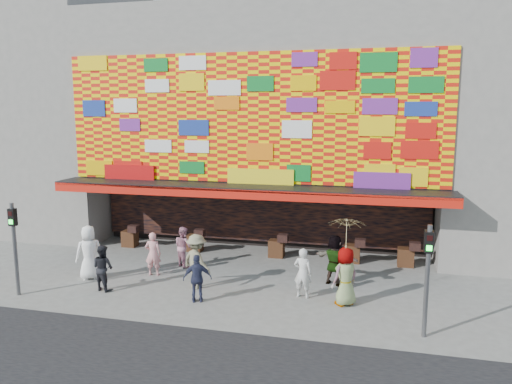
{
  "coord_description": "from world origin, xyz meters",
  "views": [
    {
      "loc": [
        4.89,
        -14.47,
        5.87
      ],
      "look_at": [
        0.79,
        2.0,
        3.07
      ],
      "focal_mm": 35.0,
      "sensor_mm": 36.0,
      "label": 1
    }
  ],
  "objects_px": {
    "signal_left": "(14,239)",
    "ped_a": "(89,252)",
    "ped_c": "(103,268)",
    "ped_g": "(345,277)",
    "ped_d": "(197,261)",
    "parasol": "(347,235)",
    "ped_h": "(303,273)",
    "signal_right": "(428,268)",
    "ped_b": "(153,254)",
    "ped_f": "(335,260)",
    "ped_e": "(197,278)",
    "ped_i": "(183,247)"
  },
  "relations": [
    {
      "from": "signal_left",
      "to": "ped_a",
      "type": "xyz_separation_m",
      "value": [
        1.38,
        1.94,
        -0.91
      ]
    },
    {
      "from": "ped_c",
      "to": "ped_g",
      "type": "height_order",
      "value": "ped_g"
    },
    {
      "from": "ped_d",
      "to": "ped_g",
      "type": "distance_m",
      "value": 4.9
    },
    {
      "from": "ped_c",
      "to": "parasol",
      "type": "relative_size",
      "value": 0.78
    },
    {
      "from": "ped_h",
      "to": "ped_d",
      "type": "bearing_deg",
      "value": 7.97
    },
    {
      "from": "signal_right",
      "to": "ped_h",
      "type": "distance_m",
      "value": 4.17
    },
    {
      "from": "ped_d",
      "to": "parasol",
      "type": "height_order",
      "value": "parasol"
    },
    {
      "from": "ped_b",
      "to": "ped_f",
      "type": "xyz_separation_m",
      "value": [
        6.38,
        0.61,
        0.07
      ]
    },
    {
      "from": "ped_f",
      "to": "ped_h",
      "type": "relative_size",
      "value": 1.07
    },
    {
      "from": "ped_f",
      "to": "ped_h",
      "type": "height_order",
      "value": "ped_f"
    },
    {
      "from": "ped_c",
      "to": "ped_g",
      "type": "relative_size",
      "value": 0.85
    },
    {
      "from": "ped_g",
      "to": "parasol",
      "type": "height_order",
      "value": "parasol"
    },
    {
      "from": "signal_left",
      "to": "ped_e",
      "type": "relative_size",
      "value": 1.99
    },
    {
      "from": "ped_c",
      "to": "ped_d",
      "type": "height_order",
      "value": "ped_d"
    },
    {
      "from": "ped_a",
      "to": "ped_d",
      "type": "distance_m",
      "value": 3.96
    },
    {
      "from": "parasol",
      "to": "signal_left",
      "type": "bearing_deg",
      "value": -170.63
    },
    {
      "from": "signal_right",
      "to": "ped_i",
      "type": "distance_m",
      "value": 9.38
    },
    {
      "from": "ped_b",
      "to": "ped_g",
      "type": "xyz_separation_m",
      "value": [
        6.86,
        -1.14,
        0.11
      ]
    },
    {
      "from": "parasol",
      "to": "ped_f",
      "type": "bearing_deg",
      "value": 105.32
    },
    {
      "from": "ped_b",
      "to": "ped_f",
      "type": "height_order",
      "value": "ped_f"
    },
    {
      "from": "ped_b",
      "to": "ped_h",
      "type": "xyz_separation_m",
      "value": [
        5.52,
        -0.84,
        0.01
      ]
    },
    {
      "from": "ped_a",
      "to": "ped_g",
      "type": "relative_size",
      "value": 1.07
    },
    {
      "from": "ped_d",
      "to": "ped_i",
      "type": "bearing_deg",
      "value": -28.77
    },
    {
      "from": "signal_left",
      "to": "ped_h",
      "type": "relative_size",
      "value": 1.87
    },
    {
      "from": "signal_left",
      "to": "ped_g",
      "type": "xyz_separation_m",
      "value": [
        10.23,
        1.69,
        -0.96
      ]
    },
    {
      "from": "ped_b",
      "to": "ped_f",
      "type": "distance_m",
      "value": 6.41
    },
    {
      "from": "ped_g",
      "to": "ped_c",
      "type": "bearing_deg",
      "value": -38.5
    },
    {
      "from": "ped_d",
      "to": "ped_h",
      "type": "xyz_separation_m",
      "value": [
        3.55,
        -0.01,
        -0.11
      ]
    },
    {
      "from": "signal_left",
      "to": "ped_f",
      "type": "height_order",
      "value": "signal_left"
    },
    {
      "from": "ped_b",
      "to": "ped_g",
      "type": "distance_m",
      "value": 6.96
    },
    {
      "from": "signal_left",
      "to": "ped_i",
      "type": "relative_size",
      "value": 1.96
    },
    {
      "from": "ped_b",
      "to": "ped_c",
      "type": "height_order",
      "value": "ped_b"
    },
    {
      "from": "ped_g",
      "to": "parasol",
      "type": "distance_m",
      "value": 1.31
    },
    {
      "from": "signal_right",
      "to": "ped_c",
      "type": "distance_m",
      "value": 10.1
    },
    {
      "from": "ped_b",
      "to": "ped_e",
      "type": "relative_size",
      "value": 1.05
    },
    {
      "from": "ped_e",
      "to": "ped_h",
      "type": "bearing_deg",
      "value": -178.8
    },
    {
      "from": "signal_left",
      "to": "ped_d",
      "type": "relative_size",
      "value": 1.64
    },
    {
      "from": "ped_c",
      "to": "parasol",
      "type": "bearing_deg",
      "value": -158.57
    },
    {
      "from": "ped_e",
      "to": "ped_i",
      "type": "bearing_deg",
      "value": -80.68
    },
    {
      "from": "ped_a",
      "to": "ped_h",
      "type": "bearing_deg",
      "value": 140.5
    },
    {
      "from": "signal_left",
      "to": "signal_right",
      "type": "xyz_separation_m",
      "value": [
        12.4,
        0.0,
        0.0
      ]
    },
    {
      "from": "ped_a",
      "to": "ped_g",
      "type": "xyz_separation_m",
      "value": [
        8.85,
        -0.25,
        -0.06
      ]
    },
    {
      "from": "ped_e",
      "to": "ped_c",
      "type": "bearing_deg",
      "value": -23.38
    },
    {
      "from": "signal_left",
      "to": "signal_right",
      "type": "relative_size",
      "value": 1.0
    },
    {
      "from": "ped_c",
      "to": "signal_left",
      "type": "bearing_deg",
      "value": 40.58
    },
    {
      "from": "ped_e",
      "to": "ped_h",
      "type": "xyz_separation_m",
      "value": [
        3.09,
        1.16,
        0.05
      ]
    },
    {
      "from": "signal_left",
      "to": "signal_right",
      "type": "distance_m",
      "value": 12.4
    },
    {
      "from": "ped_f",
      "to": "parasol",
      "type": "bearing_deg",
      "value": 129.23
    },
    {
      "from": "signal_left",
      "to": "parasol",
      "type": "bearing_deg",
      "value": 9.37
    },
    {
      "from": "signal_right",
      "to": "ped_g",
      "type": "height_order",
      "value": "signal_right"
    }
  ]
}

